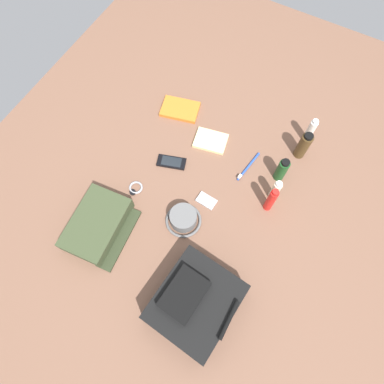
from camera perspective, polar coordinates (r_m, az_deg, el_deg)
The scene contains 15 objects.
ground_plane at distance 1.46m, azimuth -0.00°, elevation -0.80°, with size 2.64×2.02×0.02m, color brown.
backpack at distance 1.28m, azimuth 0.55°, elevation -18.61°, with size 0.34×0.30×0.15m.
toiletry_pouch at distance 1.42m, azimuth -16.04°, elevation -5.55°, with size 0.31×0.26×0.07m.
bucket_hat at distance 1.38m, azimuth -1.52°, elevation -4.62°, with size 0.15×0.15×0.07m.
toothpaste_tube at distance 1.62m, azimuth 19.84°, elevation 9.97°, with size 0.03×0.03×0.15m.
cologne_bottle at distance 1.56m, azimuth 18.79°, elevation 7.66°, with size 0.05×0.05×0.16m.
shampoo_bottle at distance 1.48m, azimuth 15.32°, elevation 3.73°, with size 0.05×0.05×0.14m.
lotion_bottle at distance 1.43m, azimuth 14.27°, elevation 0.27°, with size 0.04×0.04×0.14m.
sunscreen_spray at distance 1.39m, azimuth 13.57°, elevation -1.36°, with size 0.03×0.03×0.17m.
paperback_novel at distance 1.68m, azimuth -2.09°, elevation 14.16°, with size 0.16×0.21×0.02m.
cell_phone at distance 1.52m, azimuth -3.58°, elevation 5.21°, with size 0.10×0.14×0.01m.
media_player at distance 1.44m, azimuth 2.51°, elevation -1.52°, with size 0.06×0.09×0.01m.
wristwatch at distance 1.48m, azimuth -9.80°, elevation 0.65°, with size 0.07×0.06×0.01m.
toothbrush at distance 1.52m, azimuth 9.58°, elevation 4.18°, with size 0.17×0.04×0.02m.
notepad at distance 1.57m, azimuth 3.26°, elevation 8.89°, with size 0.11×0.15×0.02m, color beige.
Camera 1 is at (0.48, 0.27, 1.34)m, focal length 30.70 mm.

